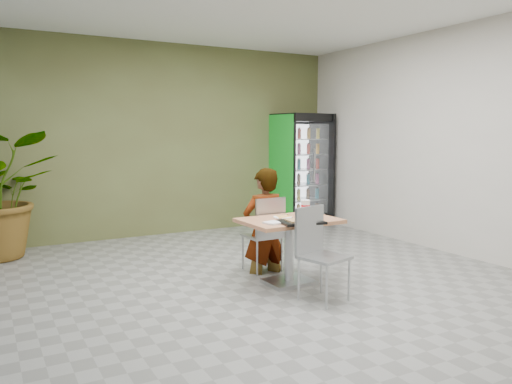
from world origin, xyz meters
TOP-DOWN VIEW (x-y plane):
  - ground at (0.00, 0.00)m, footprint 7.00×7.00m
  - room_envelope at (0.00, 0.00)m, footprint 6.00×7.00m
  - dining_table at (0.18, 0.09)m, footprint 1.08×0.76m
  - chair_far at (0.18, 0.62)m, footprint 0.43×0.43m
  - chair_near at (0.15, -0.48)m, footprint 0.52×0.52m
  - seated_woman at (0.18, 0.67)m, footprint 0.60×0.40m
  - pizza_plate at (0.16, 0.20)m, footprint 0.29×0.21m
  - soda_cup at (0.45, 0.17)m, footprint 0.11×0.11m
  - napkin_stack at (-0.14, -0.08)m, footprint 0.20×0.20m
  - cafeteria_tray at (0.15, -0.19)m, footprint 0.51×0.41m
  - beverage_fridge at (2.41, 3.14)m, footprint 1.02×0.82m

SIDE VIEW (x-z plane):
  - ground at x=0.00m, z-range 0.00..0.00m
  - seated_woman at x=0.18m, z-range -0.30..1.29m
  - dining_table at x=0.18m, z-range 0.16..0.91m
  - chair_far at x=0.18m, z-range 0.08..1.02m
  - chair_near at x=0.15m, z-range 0.08..1.04m
  - napkin_stack at x=-0.14m, z-range 0.75..0.77m
  - cafeteria_tray at x=0.15m, z-range 0.75..0.78m
  - pizza_plate at x=0.16m, z-range 0.75..0.78m
  - soda_cup at x=0.45m, z-range 0.75..0.94m
  - beverage_fridge at x=2.41m, z-range 0.00..2.07m
  - room_envelope at x=0.00m, z-range 0.00..3.20m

